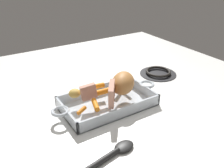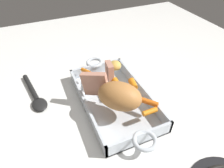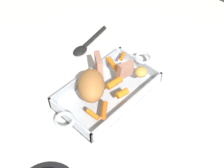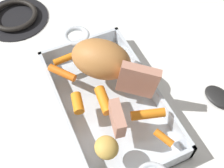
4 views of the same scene
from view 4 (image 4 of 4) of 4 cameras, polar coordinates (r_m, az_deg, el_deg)
The scene contains 13 objects.
ground_plane at distance 0.69m, azimuth -0.66°, elevation -4.40°, with size 1.70×1.70×0.00m, color white.
roasting_dish at distance 0.67m, azimuth -0.67°, elevation -3.74°, with size 0.48×0.22×0.05m.
pork_roast at distance 0.65m, azimuth -2.17°, elevation 4.90°, with size 0.14×0.09×0.09m, color #B9783E.
roast_slice_outer at distance 0.58m, azimuth 1.01°, elevation -6.81°, with size 0.02×0.06×0.06m, color tan.
roast_slice_thin at distance 0.62m, azimuth 5.08°, elevation 0.72°, with size 0.02×0.08×0.08m, color tan.
baby_carrot_center_left at distance 0.59m, azimuth 10.12°, elevation -10.34°, with size 0.02×0.02×0.04m, color orange.
baby_carrot_center_right at distance 0.68m, azimuth -9.75°, elevation 2.19°, with size 0.02×0.02×0.07m, color orange.
baby_carrot_southwest at distance 0.62m, azimuth -6.84°, elevation -3.59°, with size 0.02×0.02×0.04m, color orange.
baby_carrot_northeast at distance 0.62m, azimuth -1.67°, elevation -3.21°, with size 0.02×0.02×0.06m, color orange.
baby_carrot_northwest at distance 0.70m, azimuth -9.52°, elevation 4.80°, with size 0.02×0.02×0.05m, color orange.
baby_carrot_short at distance 0.61m, azimuth 7.05°, elevation -5.89°, with size 0.02×0.02×0.07m, color orange.
potato_corner at distance 0.56m, azimuth -1.08°, elevation -12.35°, with size 0.05×0.05×0.04m, color gold.
stove_burner_rear at distance 0.92m, azimuth -18.51°, elevation 12.44°, with size 0.19×0.19×0.02m.
Camera 4 is at (0.33, -0.14, 0.59)m, focal length 46.61 mm.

